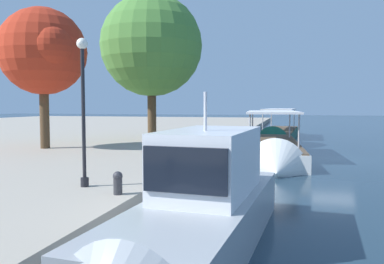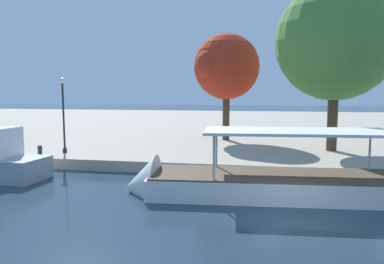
% 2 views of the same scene
% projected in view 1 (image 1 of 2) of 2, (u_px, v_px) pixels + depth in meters
% --- Properties ---
extents(ground_plane, '(220.00, 220.00, 0.00)m').
position_uv_depth(ground_plane, '(334.00, 159.00, 24.02)').
color(ground_plane, '#1E3342').
extents(motor_yacht_0, '(9.27, 2.96, 4.39)m').
position_uv_depth(motor_yacht_0, '(197.00, 221.00, 8.69)').
color(motor_yacht_0, '#9EA3A8').
rests_on(motor_yacht_0, ground_plane).
extents(tour_boat_1, '(14.30, 4.29, 4.19)m').
position_uv_depth(tour_boat_1, '(272.00, 153.00, 24.05)').
color(tour_boat_1, silver).
rests_on(tour_boat_1, ground_plane).
extents(tour_boat_2, '(14.94, 3.83, 4.19)m').
position_uv_depth(tour_boat_2, '(278.00, 136.00, 38.78)').
color(tour_boat_2, '#14513D').
rests_on(tour_boat_2, ground_plane).
extents(mooring_bollard_0, '(0.29, 0.29, 0.70)m').
position_uv_depth(mooring_bollard_0, '(118.00, 182.00, 11.73)').
color(mooring_bollard_0, '#2D2D33').
rests_on(mooring_bollard_0, dock_promenade).
extents(lamp_post, '(0.35, 0.35, 4.82)m').
position_uv_depth(lamp_post, '(83.00, 103.00, 12.71)').
color(lamp_post, black).
rests_on(lamp_post, dock_promenade).
extents(tree_0, '(7.78, 7.78, 11.13)m').
position_uv_depth(tree_0, '(151.00, 48.00, 29.98)').
color(tree_0, '#4C3823').
rests_on(tree_0, dock_promenade).
extents(tree_1, '(5.29, 5.29, 8.60)m').
position_uv_depth(tree_1, '(43.00, 53.00, 23.88)').
color(tree_1, '#4C3823').
rests_on(tree_1, dock_promenade).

